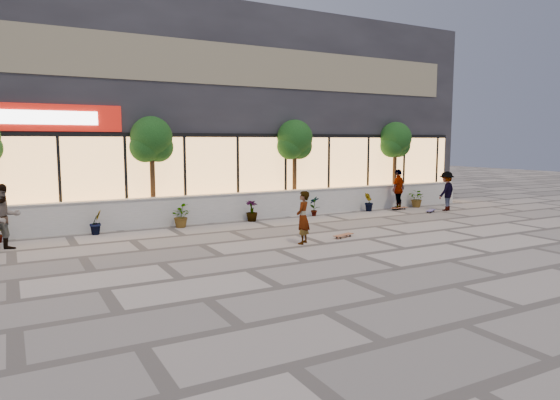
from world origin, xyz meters
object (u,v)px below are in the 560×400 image
skateboard_right_near (399,208)px  skater_left (4,217)px  tree_midwest (152,142)px  tree_mideast (295,142)px  skater_center (303,218)px  skater_right_far (446,191)px  skater_right_near (398,189)px  skateboard_right_far (431,210)px  skateboard_center (343,235)px  tree_east (395,142)px

skateboard_right_near → skater_left: bearing=179.4°
tree_midwest → tree_mideast: same height
skater_center → skater_right_far: (9.21, 3.10, 0.07)m
tree_midwest → skater_left: bearing=-152.1°
skater_right_near → skateboard_right_far: (0.64, -1.35, -0.82)m
tree_midwest → skater_left: tree_midwest is taller
skateboard_right_near → skater_right_near: bearing=85.5°
tree_midwest → skater_right_near: bearing=-7.6°
skateboard_right_far → skateboard_center: bearing=173.2°
tree_east → tree_midwest: bearing=180.0°
skater_left → tree_east: bearing=-13.3°
skateboard_center → skateboard_right_near: 7.19m
tree_mideast → skateboard_center: 6.42m
tree_mideast → skateboard_right_far: (5.14, -2.75, -2.90)m
skateboard_right_near → skateboard_right_far: bearing=-67.5°
skater_right_near → skater_right_far: 2.06m
skater_left → skateboard_center: (9.35, -3.00, -0.85)m
skater_left → skater_right_far: 16.95m
tree_mideast → skateboard_right_far: bearing=-28.2°
skater_left → skater_right_near: (15.30, 1.14, -0.03)m
tree_midwest → tree_mideast: (6.00, 0.00, 0.00)m
tree_east → skater_right_far: 3.45m
tree_mideast → skateboard_right_near: size_ratio=4.50×
skater_right_far → tree_east: bearing=-95.4°
skater_left → skateboard_right_near: size_ratio=2.13×
skater_left → skateboard_center: bearing=-40.0°
skater_left → skater_right_far: bearing=-22.5°
tree_mideast → tree_east: (5.50, 0.00, 0.00)m
skater_center → skateboard_right_near: (7.56, 4.23, -0.70)m
tree_midwest → skateboard_center: tree_midwest is taller
tree_east → skateboard_center: bearing=-141.4°
skater_center → skateboard_right_near: bearing=167.2°
tree_midwest → skater_right_near: (10.50, -1.40, -2.09)m
skater_right_far → skateboard_right_near: size_ratio=1.96×
skateboard_center → skateboard_right_far: bearing=5.5°
tree_east → skater_right_near: tree_east is taller
tree_midwest → tree_east: bearing=0.0°
tree_midwest → skateboard_center: 7.74m
skateboard_right_near → skateboard_center: bearing=-150.3°
tree_mideast → skater_right_near: 5.16m
tree_midwest → skater_right_near: tree_midwest is taller
skateboard_right_far → skater_right_near: bearing=85.5°
tree_midwest → skateboard_right_far: tree_midwest is taller
tree_midwest → skateboard_right_near: size_ratio=4.50×
tree_east → skater_center: tree_east is taller
tree_midwest → skateboard_center: bearing=-50.6°
skateboard_right_far → skater_center: bearing=170.3°
skater_center → skater_left: skater_left is taller
skater_right_near → skater_right_far: bearing=118.5°
skater_right_far → skater_center: bearing=-0.6°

